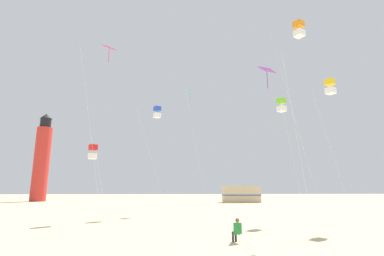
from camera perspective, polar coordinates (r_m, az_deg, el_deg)
kite_flyer_standing at (r=14.87m, az=8.94°, el=-19.42°), size 0.44×0.56×1.16m
kite_diamond_cyan at (r=33.70m, az=-0.27°, el=6.38°), size 2.62×2.51×14.06m
kite_box_orange at (r=22.53m, az=20.58°, el=17.94°), size 2.45×2.45×14.12m
kite_box_blue at (r=28.85m, az=-6.98°, el=3.14°), size 3.24×2.30×10.58m
kite_box_lime at (r=25.44m, az=17.45°, el=4.38°), size 1.65×1.59×10.04m
kite_box_gold at (r=24.28m, az=25.88°, el=7.42°), size 1.90×1.90×10.70m
kite_box_scarlet at (r=24.07m, az=-19.21°, el=-4.53°), size 1.65×1.82×5.95m
kite_diamond_magenta at (r=22.47m, az=-16.53°, el=13.81°), size 2.73×2.54×13.00m
kite_diamond_violet at (r=18.10m, az=15.12°, el=10.06°), size 2.80×2.80×9.85m
lighthouse_distant at (r=61.88m, az=-27.83°, el=-5.54°), size 2.80×2.80×16.80m
rv_van_tan at (r=51.47m, az=9.80°, el=-12.92°), size 6.47×2.43×2.80m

